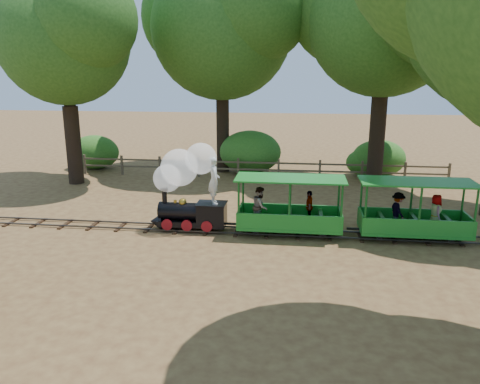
# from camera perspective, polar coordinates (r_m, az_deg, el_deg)

# --- Properties ---
(ground) EXTENTS (90.00, 90.00, 0.00)m
(ground) POSITION_cam_1_polar(r_m,az_deg,el_deg) (15.54, -0.39, -4.92)
(ground) COLOR olive
(ground) RESTS_ON ground
(track) EXTENTS (22.00, 1.00, 0.10)m
(track) POSITION_cam_1_polar(r_m,az_deg,el_deg) (15.52, -0.39, -4.68)
(track) COLOR #3F3D3A
(track) RESTS_ON ground
(locomotive) EXTENTS (2.61, 1.23, 3.00)m
(locomotive) POSITION_cam_1_polar(r_m,az_deg,el_deg) (15.44, -6.56, 1.36)
(locomotive) COLOR black
(locomotive) RESTS_ON ground
(carriage_front) EXTENTS (3.47, 1.42, 1.80)m
(carriage_front) POSITION_cam_1_polar(r_m,az_deg,el_deg) (15.15, 5.54, -2.41)
(carriage_front) COLOR #1C8125
(carriage_front) RESTS_ON track
(carriage_rear) EXTENTS (3.47, 1.42, 1.80)m
(carriage_rear) POSITION_cam_1_polar(r_m,az_deg,el_deg) (15.62, 20.40, -2.79)
(carriage_rear) COLOR #1C8125
(carriage_rear) RESTS_ON track
(oak_nw) EXTENTS (7.27, 6.40, 9.46)m
(oak_nw) POSITION_cam_1_polar(r_m,az_deg,el_deg) (23.17, -20.72, 17.78)
(oak_nw) COLOR #2D2116
(oak_nw) RESTS_ON ground
(oak_nc) EXTENTS (8.73, 7.68, 10.69)m
(oak_nc) POSITION_cam_1_polar(r_m,az_deg,el_deg) (24.56, -2.28, 20.11)
(oak_nc) COLOR #2D2116
(oak_nc) RESTS_ON ground
(oak_ne) EXTENTS (8.43, 7.42, 10.75)m
(oak_ne) POSITION_cam_1_polar(r_m,az_deg,el_deg) (22.53, 17.28, 20.42)
(oak_ne) COLOR #2D2116
(oak_ne) RESTS_ON ground
(fence) EXTENTS (18.10, 0.10, 1.00)m
(fence) POSITION_cam_1_polar(r_m,az_deg,el_deg) (23.07, 2.24, 3.05)
(fence) COLOR brown
(fence) RESTS_ON ground
(shrub_west) EXTENTS (2.64, 2.03, 1.82)m
(shrub_west) POSITION_cam_1_polar(r_m,az_deg,el_deg) (26.56, -17.28, 4.67)
(shrub_west) COLOR #2D6B1E
(shrub_west) RESTS_ON ground
(shrub_mid_w) EXTENTS (3.19, 2.45, 2.21)m
(shrub_mid_w) POSITION_cam_1_polar(r_m,az_deg,el_deg) (24.30, 1.24, 4.91)
(shrub_mid_w) COLOR #2D6B1E
(shrub_mid_w) RESTS_ON ground
(shrub_mid_e) EXTENTS (1.99, 1.53, 1.38)m
(shrub_mid_e) POSITION_cam_1_polar(r_m,az_deg,el_deg) (24.48, 15.10, 3.49)
(shrub_mid_e) COLOR #2D6B1E
(shrub_mid_e) RESTS_ON ground
(shrub_east) EXTENTS (2.66, 2.05, 1.84)m
(shrub_east) POSITION_cam_1_polar(r_m,az_deg,el_deg) (24.53, 16.55, 3.96)
(shrub_east) COLOR #2D6B1E
(shrub_east) RESTS_ON ground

